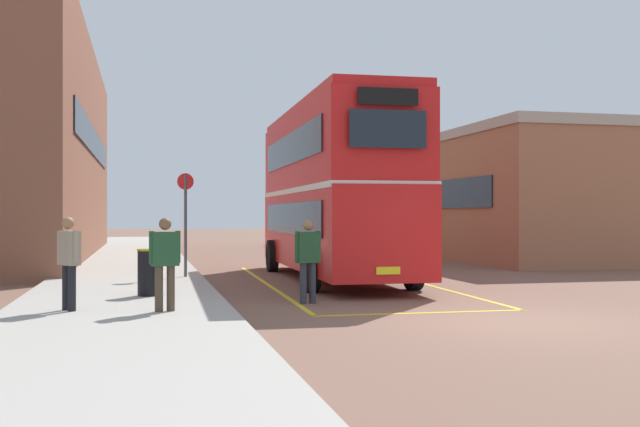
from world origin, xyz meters
TOP-DOWN VIEW (x-y plane):
  - ground_plane at (0.00, 14.40)m, footprint 135.60×135.60m
  - sidewalk_left at (-6.50, 16.80)m, footprint 4.00×57.60m
  - brick_building_left at (-11.58, 21.36)m, footprint 7.02×24.78m
  - depot_building_right at (9.22, 17.58)m, footprint 7.57×15.05m
  - double_decker_bus at (-0.95, 8.65)m, footprint 2.94×10.42m
  - single_deck_bus at (3.85, 28.11)m, footprint 3.22×9.49m
  - pedestrian_boarding at (-2.83, 3.37)m, footprint 0.55×0.36m
  - pedestrian_waiting_near at (-5.71, 1.72)m, footprint 0.54×0.31m
  - pedestrian_waiting_far at (-7.32, 2.20)m, footprint 0.43×0.51m
  - litter_bin at (-5.96, 4.32)m, footprint 0.47×0.47m
  - bus_stop_sign at (-4.97, 8.88)m, footprint 0.44×0.12m
  - bay_marking_yellow at (-0.97, 6.74)m, footprint 4.43×12.46m

SIDE VIEW (x-z plane):
  - ground_plane at x=0.00m, z-range 0.00..0.00m
  - bay_marking_yellow at x=-0.97m, z-range 0.00..0.01m
  - sidewalk_left at x=-6.50m, z-range 0.00..0.14m
  - litter_bin at x=-5.96m, z-range 0.14..1.10m
  - pedestrian_boarding at x=-2.83m, z-range 0.14..1.84m
  - pedestrian_waiting_near at x=-5.71m, z-range 0.26..1.87m
  - pedestrian_waiting_far at x=-7.32m, z-range 0.26..1.88m
  - single_deck_bus at x=3.85m, z-range 0.13..3.15m
  - bus_stop_sign at x=-4.97m, z-range 0.42..3.19m
  - double_decker_bus at x=-0.95m, z-range 0.14..4.89m
  - depot_building_right at x=9.22m, z-range 0.00..5.09m
  - brick_building_left at x=-11.58m, z-range 0.00..8.78m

